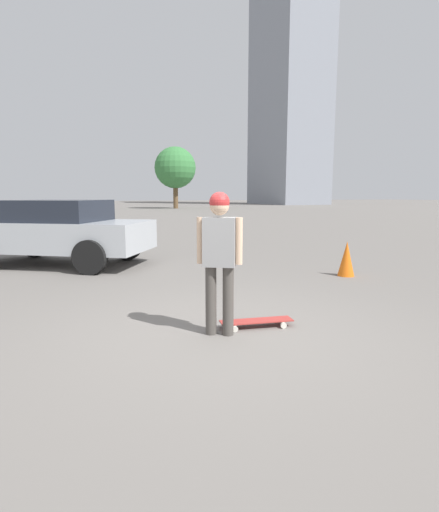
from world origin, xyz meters
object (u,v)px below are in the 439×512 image
person (220,249)px  skateboard (257,321)px  car_parked_near (59,231)px  traffic_cone (346,259)px

person → skateboard: size_ratio=1.78×
car_parked_near → traffic_cone: car_parked_near is taller
skateboard → car_parked_near: size_ratio=0.21×
car_parked_near → person: bearing=138.6°
person → car_parked_near: bearing=136.8°
skateboard → car_parked_near: (5.60, 2.25, 0.72)m
skateboard → traffic_cone: traffic_cone is taller
skateboard → car_parked_near: 6.08m
skateboard → traffic_cone: (2.16, -3.07, 0.28)m
skateboard → car_parked_near: car_parked_near is taller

